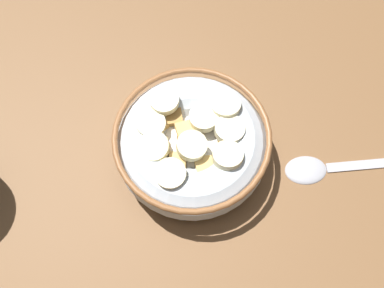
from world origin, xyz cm
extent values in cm
cube|color=brown|center=(0.00, 0.00, -1.00)|extent=(129.09, 129.09, 2.00)
cylinder|color=#B2BCC6|center=(0.00, 0.00, 0.30)|extent=(8.40, 8.40, 0.60)
torus|color=#B2BCC6|center=(0.00, 0.00, 2.58)|extent=(15.28, 15.28, 5.16)
torus|color=brown|center=(0.00, 0.00, 4.86)|extent=(15.42, 15.42, 0.60)
cylinder|color=white|center=(0.00, 0.00, 3.49)|extent=(12.18, 12.18, 0.40)
cube|color=#AD7F42|center=(1.94, 2.87, 4.22)|extent=(2.37, 2.36, 0.95)
cube|color=tan|center=(0.40, -5.12, 4.03)|extent=(2.34, 2.34, 0.85)
cube|color=#B78947|center=(-4.69, 1.85, 3.96)|extent=(2.32, 2.32, 0.76)
cube|color=tan|center=(-1.20, 0.24, 4.24)|extent=(2.07, 2.09, 0.79)
cube|color=#AD7F42|center=(-1.04, 1.76, 4.18)|extent=(2.11, 2.05, 0.94)
cube|color=tan|center=(-4.78, -0.36, 4.17)|extent=(2.35, 2.35, 0.88)
cube|color=tan|center=(0.13, 4.19, 4.22)|extent=(1.71, 1.74, 0.81)
cube|color=#AD7F42|center=(2.80, -3.99, 4.04)|extent=(1.89, 1.95, 0.93)
cube|color=tan|center=(2.84, -0.71, 4.23)|extent=(2.23, 2.26, 0.88)
cube|color=tan|center=(4.12, 0.41, 4.03)|extent=(2.34, 2.35, 0.86)
cube|color=tan|center=(-3.26, -1.82, 4.24)|extent=(1.73, 1.68, 0.87)
cube|color=#B78947|center=(0.13, -0.62, 4.17)|extent=(2.17, 2.22, 0.97)
cube|color=tan|center=(-1.21, -2.97, 4.18)|extent=(2.31, 2.28, 0.96)
cube|color=#AD7F42|center=(4.60, -2.55, 4.04)|extent=(2.06, 2.03, 0.83)
cube|color=tan|center=(-2.02, 4.59, 3.98)|extent=(2.01, 2.02, 0.77)
cube|color=tan|center=(0.96, -2.42, 4.11)|extent=(2.35, 2.36, 0.92)
cube|color=#AD7F42|center=(-3.01, -0.32, 4.19)|extent=(2.24, 2.22, 0.81)
cube|color=#AD7F42|center=(4.64, 2.10, 4.14)|extent=(2.34, 2.34, 0.85)
cylinder|color=#F9EFC6|center=(1.64, 3.28, 5.02)|extent=(3.72, 3.75, 1.10)
cylinder|color=beige|center=(3.70, 1.41, 5.22)|extent=(3.13, 3.10, 1.47)
cylinder|color=#F4EABC|center=(-3.41, -2.45, 4.95)|extent=(3.50, 3.50, 1.28)
cylinder|color=#F9EFC6|center=(-0.91, 2.10, 4.89)|extent=(3.11, 3.12, 1.06)
cylinder|color=beige|center=(-1.26, -3.54, 4.94)|extent=(3.91, 3.95, 1.55)
cylinder|color=beige|center=(0.89, -0.70, 5.25)|extent=(3.97, 3.97, 1.37)
cylinder|color=#F4EABC|center=(1.97, -3.92, 5.23)|extent=(3.00, 3.02, 1.31)
cylinder|color=#F9EFC6|center=(-4.53, 0.09, 5.41)|extent=(4.13, 4.12, 1.07)
cylinder|color=#F4EABC|center=(-0.52, 4.52, 5.22)|extent=(3.63, 3.61, 1.46)
ellipsoid|color=#A5A5AD|center=(8.43, 8.47, 0.40)|extent=(4.96, 5.37, 0.80)
cube|color=#A5A5AD|center=(12.07, 14.43, 0.18)|extent=(5.86, 8.71, 0.36)
camera|label=1|loc=(14.37, -10.72, 45.08)|focal=43.09mm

